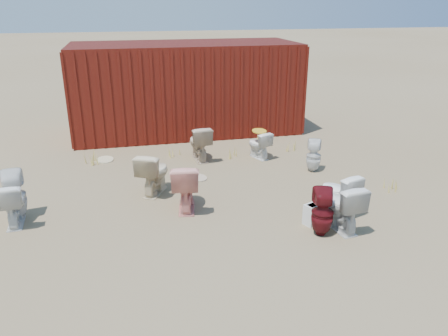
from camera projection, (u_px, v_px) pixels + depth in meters
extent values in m
plane|color=brown|center=(232.00, 209.00, 7.70)|extent=(100.00, 100.00, 0.00)
cube|color=#4E0D0D|center=(186.00, 88.00, 12.00)|extent=(6.00, 2.40, 2.40)
imported|color=silver|center=(12.00, 203.00, 7.06)|extent=(0.46, 0.75, 0.74)
imported|color=#F0978A|center=(185.00, 186.00, 7.58)|extent=(0.61, 0.91, 0.86)
imported|color=white|center=(339.00, 193.00, 7.43)|extent=(0.62, 0.82, 0.74)
imported|color=#590F14|center=(322.00, 213.00, 6.72)|extent=(0.44, 0.44, 0.76)
imported|color=silver|center=(342.00, 206.00, 6.89)|extent=(0.53, 0.83, 0.80)
imported|color=silver|center=(14.00, 196.00, 7.21)|extent=(0.44, 0.44, 0.84)
imported|color=#C4AB8F|center=(199.00, 143.00, 9.97)|extent=(0.52, 0.83, 0.81)
imported|color=beige|center=(154.00, 173.00, 8.21)|extent=(0.78, 0.93, 0.82)
imported|color=white|center=(259.00, 145.00, 10.10)|extent=(0.56, 0.71, 0.64)
imported|color=white|center=(314.00, 156.00, 9.30)|extent=(0.42, 0.42, 0.69)
ellipsoid|color=gold|center=(259.00, 131.00, 9.98)|extent=(0.32, 0.41, 0.02)
cube|color=silver|center=(318.00, 212.00, 7.18)|extent=(0.54, 0.38, 0.35)
ellipsoid|color=beige|center=(105.00, 160.00, 10.06)|extent=(0.43, 0.53, 0.02)
ellipsoid|color=tan|center=(197.00, 178.00, 9.04)|extent=(0.52, 0.57, 0.02)
cone|color=gold|center=(90.00, 157.00, 9.82)|extent=(0.36, 0.36, 0.29)
cone|color=gold|center=(234.00, 153.00, 10.20)|extent=(0.32, 0.32, 0.24)
cone|color=gold|center=(293.00, 147.00, 10.56)|extent=(0.36, 0.36, 0.28)
cone|color=gold|center=(175.00, 152.00, 10.29)|extent=(0.30, 0.30, 0.22)
cone|color=gold|center=(259.00, 138.00, 11.17)|extent=(0.34, 0.34, 0.33)
cone|color=gold|center=(391.00, 184.00, 8.43)|extent=(0.28, 0.28, 0.25)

